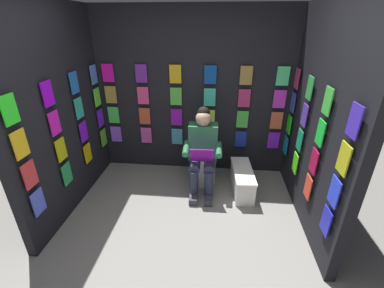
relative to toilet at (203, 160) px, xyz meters
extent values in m
plane|color=gray|center=(0.18, 1.65, -0.33)|extent=(30.00, 30.00, 0.00)
cube|color=black|center=(0.18, -0.40, 0.89)|extent=(2.96, 0.10, 2.44)
cube|color=#8852EC|center=(1.43, -0.31, 0.23)|extent=(0.17, 0.01, 0.26)
cube|color=#C1419C|center=(0.93, -0.31, 0.23)|extent=(0.17, 0.01, 0.26)
cube|color=teal|center=(0.43, -0.31, 0.23)|extent=(0.17, 0.01, 0.26)
cube|color=orange|center=(-0.06, -0.31, 0.23)|extent=(0.17, 0.01, 0.26)
cube|color=navy|center=(-0.56, -0.31, 0.23)|extent=(0.17, 0.01, 0.26)
cube|color=#781CD6|center=(-1.06, -0.31, 0.23)|extent=(0.17, 0.01, 0.26)
cube|color=#43CC4F|center=(1.43, -0.31, 0.56)|extent=(0.17, 0.01, 0.26)
cube|color=#C4482A|center=(0.93, -0.31, 0.56)|extent=(0.17, 0.01, 0.26)
cube|color=#7C0EAB|center=(0.43, -0.31, 0.56)|extent=(0.17, 0.01, 0.26)
cube|color=#B8E142|center=(-0.06, -0.31, 0.56)|extent=(0.17, 0.01, 0.26)
cube|color=green|center=(-0.56, -0.31, 0.56)|extent=(0.17, 0.01, 0.26)
cube|color=#CE543A|center=(-1.06, -0.31, 0.56)|extent=(0.17, 0.01, 0.26)
cube|color=olive|center=(1.43, -0.31, 0.88)|extent=(0.17, 0.01, 0.26)
cube|color=#E23C76|center=(0.93, -0.31, 0.88)|extent=(0.17, 0.01, 0.26)
cube|color=green|center=(0.43, -0.31, 0.88)|extent=(0.17, 0.01, 0.26)
cube|color=#34C2A0|center=(-0.06, -0.31, 0.88)|extent=(0.17, 0.01, 0.26)
cube|color=#AC255D|center=(-0.56, -0.31, 0.88)|extent=(0.17, 0.01, 0.26)
cube|color=#C930BE|center=(-1.06, -0.31, 0.88)|extent=(0.17, 0.01, 0.26)
cube|color=#E310A3|center=(1.43, -0.31, 1.21)|extent=(0.17, 0.01, 0.26)
cube|color=#67238F|center=(0.93, -0.31, 1.21)|extent=(0.17, 0.01, 0.26)
cube|color=gold|center=(0.43, -0.31, 1.21)|extent=(0.17, 0.01, 0.26)
cube|color=#093E8F|center=(-0.06, -0.31, 1.21)|extent=(0.17, 0.01, 0.26)
cube|color=olive|center=(-0.56, -0.31, 1.21)|extent=(0.17, 0.01, 0.26)
cube|color=#42DF7D|center=(-1.06, -0.31, 1.21)|extent=(0.17, 0.01, 0.26)
cube|color=black|center=(-1.30, 0.65, 0.89)|extent=(0.10, 1.99, 2.44)
cube|color=#0D87A9|center=(-1.21, -0.16, 0.23)|extent=(0.01, 0.17, 0.26)
cube|color=#53E61B|center=(-1.21, 0.38, 0.23)|extent=(0.01, 0.17, 0.26)
cube|color=#EA472F|center=(-1.21, 0.92, 0.23)|extent=(0.01, 0.17, 0.26)
cube|color=#1D20C1|center=(-1.21, 1.46, 0.23)|extent=(0.01, 0.17, 0.26)
cube|color=#17E918|center=(-1.21, -0.16, 0.56)|extent=(0.01, 0.17, 0.26)
cube|color=#188F5C|center=(-1.21, 0.38, 0.56)|extent=(0.01, 0.17, 0.26)
cube|color=#AE133F|center=(-1.21, 0.92, 0.56)|extent=(0.01, 0.17, 0.26)
cube|color=#273CEF|center=(-1.21, 1.46, 0.56)|extent=(0.01, 0.17, 0.26)
cube|color=#2A44B3|center=(-1.21, -0.16, 0.88)|extent=(0.01, 0.17, 0.26)
cube|color=#5437B4|center=(-1.21, 0.38, 0.88)|extent=(0.01, 0.17, 0.26)
cube|color=#1DD337|center=(-1.21, 0.92, 0.88)|extent=(0.01, 0.17, 0.26)
cube|color=gold|center=(-1.21, 1.46, 0.88)|extent=(0.01, 0.17, 0.26)
cube|color=#A3265C|center=(-1.21, -0.16, 1.21)|extent=(0.01, 0.17, 0.26)
cube|color=green|center=(-1.21, 0.38, 1.21)|extent=(0.01, 0.17, 0.26)
cube|color=green|center=(-1.21, 0.92, 1.21)|extent=(0.01, 0.17, 0.26)
cube|color=#4028BF|center=(-1.21, 1.46, 1.21)|extent=(0.01, 0.17, 0.26)
cube|color=black|center=(1.66, 0.65, 0.89)|extent=(0.10, 1.99, 2.44)
cube|color=#4758D7|center=(1.58, 1.46, 0.23)|extent=(0.01, 0.17, 0.26)
cube|color=green|center=(1.58, 0.92, 0.23)|extent=(0.01, 0.17, 0.26)
cube|color=#E4B10E|center=(1.58, 0.38, 0.23)|extent=(0.01, 0.17, 0.26)
cube|color=#5CB923|center=(1.58, -0.16, 0.23)|extent=(0.01, 0.17, 0.26)
cube|color=red|center=(1.58, 1.46, 0.56)|extent=(0.01, 0.17, 0.26)
cube|color=gold|center=(1.58, 0.92, 0.56)|extent=(0.01, 0.17, 0.26)
cube|color=#8016E7|center=(1.58, 0.38, 0.56)|extent=(0.01, 0.17, 0.26)
cube|color=#6B18E7|center=(1.58, -0.16, 0.56)|extent=(0.01, 0.17, 0.26)
cube|color=yellow|center=(1.58, 1.46, 0.88)|extent=(0.01, 0.17, 0.26)
cube|color=#DF1CBE|center=(1.58, 0.92, 0.88)|extent=(0.01, 0.17, 0.26)
cube|color=#2CB39A|center=(1.58, 0.38, 0.88)|extent=(0.01, 0.17, 0.26)
cube|color=#5BED38|center=(1.58, -0.16, 0.88)|extent=(0.01, 0.17, 0.26)
cube|color=#2BEE27|center=(1.58, 1.46, 1.21)|extent=(0.01, 0.17, 0.26)
cube|color=#9A0DE6|center=(1.58, 0.92, 1.21)|extent=(0.01, 0.17, 0.26)
cube|color=blue|center=(1.58, 0.38, 1.21)|extent=(0.01, 0.17, 0.26)
cube|color=#4A87E1|center=(1.58, -0.16, 1.21)|extent=(0.01, 0.17, 0.26)
cylinder|color=white|center=(0.00, 0.08, -0.13)|extent=(0.38, 0.38, 0.40)
cylinder|color=white|center=(0.00, 0.08, 0.09)|extent=(0.41, 0.41, 0.02)
cube|color=white|center=(0.00, -0.18, 0.25)|extent=(0.38, 0.19, 0.36)
cylinder|color=white|center=(0.00, -0.09, 0.25)|extent=(0.39, 0.08, 0.39)
cube|color=#286B42|center=(0.00, 0.11, 0.36)|extent=(0.40, 0.23, 0.52)
sphere|color=tan|center=(0.00, 0.14, 0.71)|extent=(0.21, 0.21, 0.21)
sphere|color=black|center=(0.00, 0.11, 0.78)|extent=(0.17, 0.17, 0.17)
cylinder|color=#23283D|center=(-0.11, 0.31, 0.11)|extent=(0.16, 0.40, 0.15)
cylinder|color=#23283D|center=(0.09, 0.31, 0.11)|extent=(0.16, 0.40, 0.15)
cylinder|color=#23283D|center=(-0.11, 0.49, -0.11)|extent=(0.12, 0.12, 0.42)
cylinder|color=#23283D|center=(0.09, 0.49, -0.11)|extent=(0.12, 0.12, 0.42)
cube|color=#33333D|center=(-0.11, 0.55, -0.28)|extent=(0.12, 0.26, 0.09)
cube|color=#33333D|center=(0.09, 0.55, -0.28)|extent=(0.12, 0.26, 0.09)
cylinder|color=#286B42|center=(-0.23, 0.28, 0.33)|extent=(0.09, 0.31, 0.13)
cylinder|color=#286B42|center=(0.21, 0.29, 0.33)|extent=(0.09, 0.31, 0.13)
cube|color=#83139B|center=(-0.01, 0.45, 0.32)|extent=(0.30, 0.14, 0.23)
cube|color=white|center=(-0.57, 0.26, -0.17)|extent=(0.30, 0.74, 0.32)
cube|color=white|center=(-0.57, 0.26, 0.01)|extent=(0.31, 0.77, 0.03)
camera|label=1|loc=(-0.17, 3.41, 1.88)|focal=24.21mm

